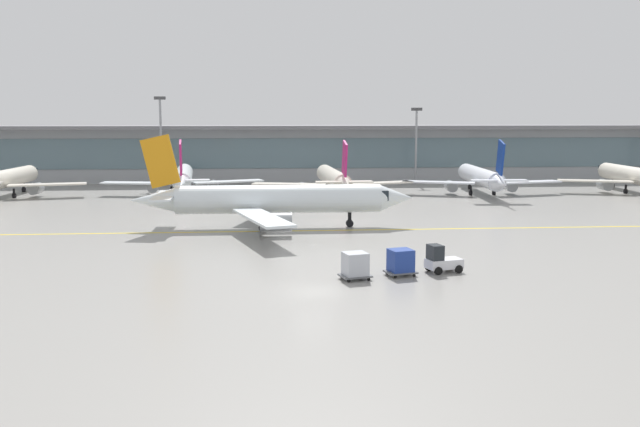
{
  "coord_description": "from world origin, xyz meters",
  "views": [
    {
      "loc": [
        -2.75,
        -45.26,
        11.71
      ],
      "look_at": [
        1.58,
        15.5,
        3.0
      ],
      "focal_mm": 39.55,
      "sensor_mm": 36.0,
      "label": 1
    }
  ],
  "objects_px": {
    "cargo_dolly_trailing": "(355,265)",
    "apron_light_mast_1": "(161,137)",
    "gate_airplane_2": "(183,177)",
    "apron_light_mast_2": "(416,142)",
    "baggage_tug": "(441,260)",
    "gate_airplane_5": "(634,176)",
    "gate_airplane_1": "(4,179)",
    "gate_airplane_3": "(333,179)",
    "gate_airplane_4": "(481,177)",
    "cargo_dolly_lead": "(401,261)",
    "taxiing_regional_jet": "(275,200)"
  },
  "relations": [
    {
      "from": "cargo_dolly_trailing",
      "to": "apron_light_mast_1",
      "type": "relative_size",
      "value": 0.17
    },
    {
      "from": "gate_airplane_2",
      "to": "apron_light_mast_2",
      "type": "xyz_separation_m",
      "value": [
        36.63,
        12.5,
        4.48
      ]
    },
    {
      "from": "gate_airplane_2",
      "to": "baggage_tug",
      "type": "height_order",
      "value": "gate_airplane_2"
    },
    {
      "from": "gate_airplane_5",
      "to": "apron_light_mast_2",
      "type": "height_order",
      "value": "apron_light_mast_2"
    },
    {
      "from": "gate_airplane_1",
      "to": "cargo_dolly_trailing",
      "type": "bearing_deg",
      "value": -137.98
    },
    {
      "from": "gate_airplane_2",
      "to": "gate_airplane_3",
      "type": "height_order",
      "value": "same"
    },
    {
      "from": "gate_airplane_2",
      "to": "gate_airplane_4",
      "type": "relative_size",
      "value": 1.0
    },
    {
      "from": "gate_airplane_5",
      "to": "gate_airplane_4",
      "type": "bearing_deg",
      "value": 92.5
    },
    {
      "from": "gate_airplane_2",
      "to": "cargo_dolly_lead",
      "type": "bearing_deg",
      "value": -163.03
    },
    {
      "from": "taxiing_regional_jet",
      "to": "apron_light_mast_1",
      "type": "xyz_separation_m",
      "value": [
        -17.8,
        42.8,
        4.95
      ]
    },
    {
      "from": "gate_airplane_2",
      "to": "gate_airplane_5",
      "type": "relative_size",
      "value": 1.0
    },
    {
      "from": "gate_airplane_2",
      "to": "apron_light_mast_2",
      "type": "relative_size",
      "value": 1.99
    },
    {
      "from": "gate_airplane_4",
      "to": "baggage_tug",
      "type": "height_order",
      "value": "gate_airplane_4"
    },
    {
      "from": "gate_airplane_5",
      "to": "cargo_dolly_trailing",
      "type": "distance_m",
      "value": 70.46
    },
    {
      "from": "apron_light_mast_1",
      "to": "cargo_dolly_lead",
      "type": "bearing_deg",
      "value": -67.67
    },
    {
      "from": "gate_airplane_4",
      "to": "apron_light_mast_1",
      "type": "xyz_separation_m",
      "value": [
        -47.77,
        14.62,
        5.36
      ]
    },
    {
      "from": "gate_airplane_4",
      "to": "apron_light_mast_1",
      "type": "distance_m",
      "value": 50.24
    },
    {
      "from": "gate_airplane_1",
      "to": "cargo_dolly_lead",
      "type": "bearing_deg",
      "value": -135.3
    },
    {
      "from": "cargo_dolly_lead",
      "to": "baggage_tug",
      "type": "bearing_deg",
      "value": -0.0
    },
    {
      "from": "gate_airplane_4",
      "to": "cargo_dolly_lead",
      "type": "bearing_deg",
      "value": 159.92
    },
    {
      "from": "gate_airplane_5",
      "to": "cargo_dolly_lead",
      "type": "xyz_separation_m",
      "value": [
        -44.35,
        -50.82,
        -1.43
      ]
    },
    {
      "from": "gate_airplane_5",
      "to": "apron_light_mast_1",
      "type": "height_order",
      "value": "apron_light_mast_1"
    },
    {
      "from": "gate_airplane_2",
      "to": "gate_airplane_5",
      "type": "bearing_deg",
      "value": -97.47
    },
    {
      "from": "baggage_tug",
      "to": "apron_light_mast_2",
      "type": "xyz_separation_m",
      "value": [
        11.52,
        64.84,
        6.07
      ]
    },
    {
      "from": "gate_airplane_5",
      "to": "baggage_tug",
      "type": "relative_size",
      "value": 8.68
    },
    {
      "from": "gate_airplane_5",
      "to": "taxiing_regional_jet",
      "type": "height_order",
      "value": "taxiing_regional_jet"
    },
    {
      "from": "gate_airplane_1",
      "to": "apron_light_mast_1",
      "type": "xyz_separation_m",
      "value": [
        19.84,
        13.27,
        5.36
      ]
    },
    {
      "from": "baggage_tug",
      "to": "cargo_dolly_lead",
      "type": "height_order",
      "value": "baggage_tug"
    },
    {
      "from": "gate_airplane_3",
      "to": "apron_light_mast_2",
      "type": "relative_size",
      "value": 1.99
    },
    {
      "from": "taxiing_regional_jet",
      "to": "gate_airplane_1",
      "type": "bearing_deg",
      "value": 141.35
    },
    {
      "from": "gate_airplane_3",
      "to": "gate_airplane_4",
      "type": "xyz_separation_m",
      "value": [
        21.5,
        0.59,
        0.0
      ]
    },
    {
      "from": "gate_airplane_4",
      "to": "gate_airplane_5",
      "type": "bearing_deg",
      "value": -86.1
    },
    {
      "from": "cargo_dolly_trailing",
      "to": "gate_airplane_5",
      "type": "bearing_deg",
      "value": 31.97
    },
    {
      "from": "baggage_tug",
      "to": "apron_light_mast_1",
      "type": "xyz_separation_m",
      "value": [
        -29.89,
        64.06,
        6.95
      ]
    },
    {
      "from": "gate_airplane_5",
      "to": "gate_airplane_1",
      "type": "bearing_deg",
      "value": 90.74
    },
    {
      "from": "cargo_dolly_lead",
      "to": "apron_light_mast_2",
      "type": "height_order",
      "value": "apron_light_mast_2"
    },
    {
      "from": "gate_airplane_4",
      "to": "apron_light_mast_1",
      "type": "height_order",
      "value": "apron_light_mast_1"
    },
    {
      "from": "taxiing_regional_jet",
      "to": "apron_light_mast_1",
      "type": "distance_m",
      "value": 46.62
    },
    {
      "from": "gate_airplane_5",
      "to": "taxiing_regional_jet",
      "type": "relative_size",
      "value": 0.86
    },
    {
      "from": "gate_airplane_4",
      "to": "cargo_dolly_trailing",
      "type": "relative_size",
      "value": 10.22
    },
    {
      "from": "gate_airplane_4",
      "to": "taxiing_regional_jet",
      "type": "relative_size",
      "value": 0.86
    },
    {
      "from": "gate_airplane_1",
      "to": "apron_light_mast_2",
      "type": "height_order",
      "value": "apron_light_mast_2"
    },
    {
      "from": "gate_airplane_4",
      "to": "cargo_dolly_lead",
      "type": "distance_m",
      "value": 54.58
    },
    {
      "from": "gate_airplane_1",
      "to": "cargo_dolly_lead",
      "type": "xyz_separation_m",
      "value": [
        46.51,
        -51.67,
        -1.43
      ]
    },
    {
      "from": "gate_airplane_1",
      "to": "gate_airplane_3",
      "type": "xyz_separation_m",
      "value": [
        46.1,
        -1.94,
        0.0
      ]
    },
    {
      "from": "gate_airplane_2",
      "to": "taxiing_regional_jet",
      "type": "distance_m",
      "value": 33.7
    },
    {
      "from": "apron_light_mast_1",
      "to": "baggage_tug",
      "type": "bearing_deg",
      "value": -64.99
    },
    {
      "from": "taxiing_regional_jet",
      "to": "apron_light_mast_2",
      "type": "distance_m",
      "value": 49.73
    },
    {
      "from": "gate_airplane_3",
      "to": "taxiing_regional_jet",
      "type": "bearing_deg",
      "value": 159.68
    },
    {
      "from": "gate_airplane_4",
      "to": "cargo_dolly_trailing",
      "type": "height_order",
      "value": "gate_airplane_4"
    }
  ]
}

